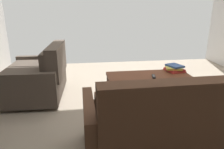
% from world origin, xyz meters
% --- Properties ---
extents(ground_plane, '(5.47, 5.72, 0.01)m').
position_xyz_m(ground_plane, '(0.00, 0.00, -0.00)').
color(ground_plane, tan).
extents(sofa_main, '(1.76, 0.84, 0.88)m').
position_xyz_m(sofa_main, '(-0.02, 0.92, 0.37)').
color(sofa_main, black).
rests_on(sofa_main, ground).
extents(loveseat_near, '(0.94, 1.24, 0.87)m').
position_xyz_m(loveseat_near, '(1.57, -0.76, 0.36)').
color(loveseat_near, black).
rests_on(loveseat_near, ground).
extents(coffee_table, '(1.22, 0.55, 0.47)m').
position_xyz_m(coffee_table, '(-0.12, -0.20, 0.40)').
color(coffee_table, brown).
rests_on(coffee_table, ground).
extents(book_stack, '(0.31, 0.33, 0.10)m').
position_xyz_m(book_stack, '(-0.58, -0.37, 0.51)').
color(book_stack, '#C63833').
rests_on(book_stack, coffee_table).
extents(tv_remote, '(0.08, 0.17, 0.02)m').
position_xyz_m(tv_remote, '(-0.16, -0.12, 0.48)').
color(tv_remote, black).
rests_on(tv_remote, coffee_table).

